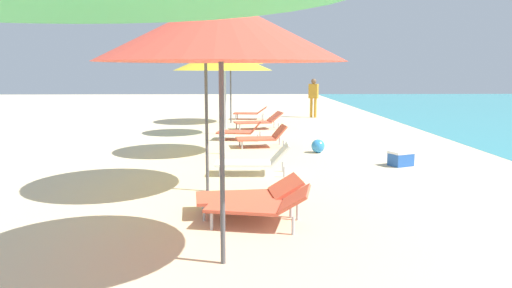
# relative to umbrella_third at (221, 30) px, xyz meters

# --- Properties ---
(umbrella_third) EXTENTS (2.38, 2.38, 2.67)m
(umbrella_third) POSITION_rel_umbrella_third_xyz_m (0.00, 0.00, 0.00)
(umbrella_third) COLOR #4C4C51
(umbrella_third) RESTS_ON ground
(lounger_third_shoreside) EXTENTS (1.38, 0.91, 0.49)m
(lounger_third_shoreside) POSITION_rel_umbrella_third_xyz_m (0.41, 1.21, -2.04)
(lounger_third_shoreside) COLOR #D8593F
(lounger_third_shoreside) RESTS_ON ground
(umbrella_fourth) EXTENTS (2.60, 2.60, 2.84)m
(umbrella_fourth) POSITION_rel_umbrella_third_xyz_m (-0.37, 2.96, 0.21)
(umbrella_fourth) COLOR #4C4C51
(umbrella_fourth) RESTS_ON ground
(lounger_fourth_shoreside) EXTENTS (1.39, 0.62, 0.58)m
(lounger_fourth_shoreside) POSITION_rel_umbrella_third_xyz_m (0.42, 4.20, -2.05)
(lounger_fourth_shoreside) COLOR white
(lounger_fourth_shoreside) RESTS_ON ground
(lounger_fourth_inland) EXTENTS (1.49, 0.81, 0.49)m
(lounger_fourth_inland) POSITION_rel_umbrella_third_xyz_m (0.29, 1.73, -2.05)
(lounger_fourth_inland) COLOR #D8593F
(lounger_fourth_inland) RESTS_ON ground
(umbrella_fifth) EXTENTS (2.24, 2.24, 2.45)m
(umbrella_fifth) POSITION_rel_umbrella_third_xyz_m (-0.25, 6.42, -0.16)
(umbrella_fifth) COLOR silver
(umbrella_fifth) RESTS_ON ground
(lounger_fifth_shoreside) EXTENTS (1.30, 0.77, 0.55)m
(lounger_fifth_shoreside) POSITION_rel_umbrella_third_xyz_m (0.70, 7.42, -2.05)
(lounger_fifth_shoreside) COLOR #D8593F
(lounger_fifth_shoreside) RESTS_ON ground
(umbrella_sixth) EXTENTS (1.87, 1.87, 2.55)m
(umbrella_sixth) POSITION_rel_umbrella_third_xyz_m (-0.33, 9.81, -0.04)
(umbrella_sixth) COLOR silver
(umbrella_sixth) RESTS_ON ground
(lounger_sixth_shoreside) EXTENTS (1.65, 0.94, 0.56)m
(lounger_sixth_shoreside) POSITION_rel_umbrella_third_xyz_m (0.72, 11.09, -2.04)
(lounger_sixth_shoreside) COLOR #D8593F
(lounger_sixth_shoreside) RESTS_ON ground
(lounger_sixth_inland) EXTENTS (1.34, 0.86, 0.56)m
(lounger_sixth_inland) POSITION_rel_umbrella_third_xyz_m (0.16, 8.71, -2.05)
(lounger_sixth_inland) COLOR #D8593F
(lounger_sixth_inland) RESTS_ON ground
(umbrella_farthest) EXTENTS (2.38, 2.38, 2.74)m
(umbrella_farthest) POSITION_rel_umbrella_third_xyz_m (-0.25, 13.01, 0.09)
(umbrella_farthest) COLOR #4C4C51
(umbrella_farthest) RESTS_ON ground
(lounger_farthest_shoreside) EXTENTS (1.35, 0.73, 0.50)m
(lounger_farthest_shoreside) POSITION_rel_umbrella_third_xyz_m (0.50, 14.24, -2.04)
(lounger_farthest_shoreside) COLOR #D8593F
(lounger_farthest_shoreside) RESTS_ON ground
(person_walking_near) EXTENTS (0.42, 0.35, 1.57)m
(person_walking_near) POSITION_rel_umbrella_third_xyz_m (3.05, 14.93, -1.37)
(person_walking_near) COLOR orange
(person_walking_near) RESTS_ON ground
(cooler_box) EXTENTS (0.53, 0.48, 0.30)m
(cooler_box) POSITION_rel_umbrella_third_xyz_m (3.41, 4.93, -2.16)
(cooler_box) COLOR #2659B2
(cooler_box) RESTS_ON ground
(beach_ball) EXTENTS (0.32, 0.32, 0.32)m
(beach_ball) POSITION_rel_umbrella_third_xyz_m (1.96, 6.52, -2.15)
(beach_ball) COLOR #338CD8
(beach_ball) RESTS_ON ground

